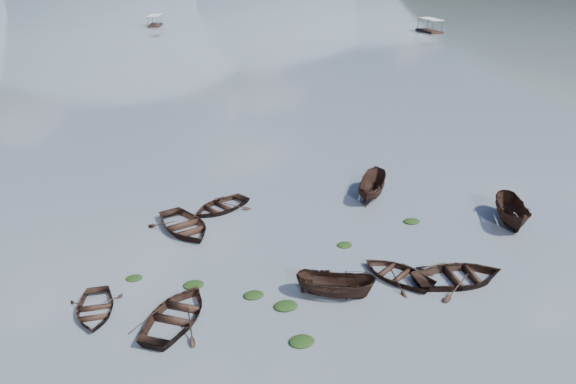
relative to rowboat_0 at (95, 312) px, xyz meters
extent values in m
plane|color=#4D5661|center=(11.54, -4.17, 0.00)|extent=(2400.00, 2400.00, 0.00)
imported|color=black|center=(0.00, 0.00, 0.00)|extent=(2.75, 3.83, 0.79)
imported|color=black|center=(3.90, -1.53, 0.00)|extent=(5.46, 5.96, 1.01)
imported|color=black|center=(11.91, -1.30, 0.00)|extent=(4.36, 3.09, 1.58)
imported|color=black|center=(15.73, -0.32, 0.00)|extent=(4.84, 5.12, 0.86)
imported|color=black|center=(18.80, -1.46, 0.00)|extent=(5.09, 3.68, 1.04)
imported|color=black|center=(25.55, 4.13, 0.00)|extent=(3.23, 5.00, 1.81)
imported|color=black|center=(4.82, 7.86, 0.00)|extent=(5.21, 6.06, 1.06)
imported|color=black|center=(7.38, 10.42, 0.00)|extent=(5.33, 4.96, 0.90)
imported|color=black|center=(18.22, 10.20, 0.00)|extent=(3.81, 4.76, 1.75)
ellipsoid|color=black|center=(9.33, -4.50, 0.00)|extent=(1.18, 0.97, 0.26)
ellipsoid|color=black|center=(7.84, -0.35, 0.00)|extent=(1.06, 0.85, 0.23)
ellipsoid|color=black|center=(9.24, -1.67, 0.00)|extent=(1.22, 0.97, 0.26)
ellipsoid|color=black|center=(14.06, 3.66, 0.00)|extent=(0.94, 0.79, 0.21)
ellipsoid|color=black|center=(18.68, -0.03, 0.00)|extent=(1.05, 0.83, 0.22)
ellipsoid|color=black|center=(1.81, 2.72, 0.00)|extent=(0.91, 0.73, 0.19)
ellipsoid|color=black|center=(4.90, 1.31, 0.00)|extent=(1.10, 0.92, 0.23)
ellipsoid|color=black|center=(19.34, 5.69, 0.00)|extent=(1.09, 0.87, 0.24)
camera|label=1|loc=(4.10, -24.40, 16.44)|focal=35.00mm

